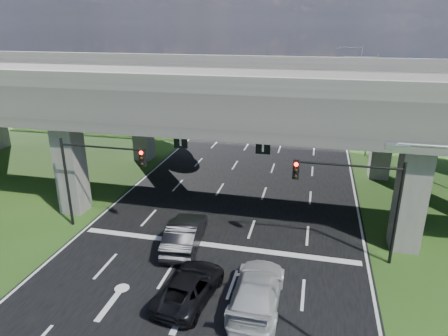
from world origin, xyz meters
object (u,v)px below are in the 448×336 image
at_px(signal_left, 95,169).
at_px(car_dark, 185,234).
at_px(streetlight_beyond, 356,77).
at_px(car_silver, 184,235).
at_px(car_trailing, 190,286).
at_px(car_white, 257,291).
at_px(signal_right, 357,191).
at_px(streetlight_far, 368,98).

height_order(signal_left, car_dark, signal_left).
distance_m(streetlight_beyond, car_silver, 39.19).
bearing_deg(car_trailing, car_white, -167.96).
xyz_separation_m(signal_right, car_white, (-4.56, -5.23, -3.34)).
relative_size(signal_right, signal_left, 1.00).
xyz_separation_m(car_silver, car_trailing, (1.81, -4.54, -0.08)).
relative_size(signal_right, car_trailing, 1.23).
distance_m(streetlight_far, streetlight_beyond, 16.00).
bearing_deg(signal_right, car_white, -131.05).
bearing_deg(streetlight_beyond, car_silver, -107.83).
height_order(car_silver, car_trailing, car_silver).
height_order(signal_right, streetlight_far, streetlight_far).
relative_size(signal_right, car_dark, 1.15).
relative_size(signal_right, car_white, 1.07).
bearing_deg(car_dark, streetlight_beyond, -113.65).
bearing_deg(signal_right, streetlight_beyond, 86.39).
bearing_deg(car_white, streetlight_beyond, -99.65).
distance_m(car_silver, car_white, 6.64).
relative_size(car_silver, car_dark, 0.85).
bearing_deg(car_white, car_silver, -40.52).
height_order(signal_left, car_silver, signal_left).
distance_m(car_white, car_trailing, 3.27).
xyz_separation_m(signal_right, streetlight_beyond, (2.27, 36.06, 1.66)).
bearing_deg(signal_left, car_dark, -8.80).
height_order(streetlight_far, car_silver, streetlight_far).
xyz_separation_m(car_dark, car_trailing, (1.74, -4.54, -0.19)).
height_order(signal_left, streetlight_far, streetlight_far).
bearing_deg(signal_left, car_white, -25.26).
bearing_deg(car_dark, streetlight_far, -125.31).
height_order(car_silver, car_dark, car_dark).
bearing_deg(streetlight_beyond, streetlight_far, -90.00).
bearing_deg(streetlight_far, signal_left, -131.78).
distance_m(signal_right, streetlight_beyond, 36.17).
bearing_deg(signal_left, car_silver, -8.89).
bearing_deg(car_dark, car_silver, -5.91).
xyz_separation_m(car_silver, car_dark, (0.07, 0.00, 0.11)).
bearing_deg(streetlight_beyond, car_dark, -107.73).
xyz_separation_m(car_white, car_trailing, (-3.26, -0.25, -0.14)).
bearing_deg(car_silver, signal_right, -176.52).
height_order(signal_right, car_dark, signal_right).
bearing_deg(car_silver, car_trailing, 109.63).
distance_m(signal_right, car_white, 7.70).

